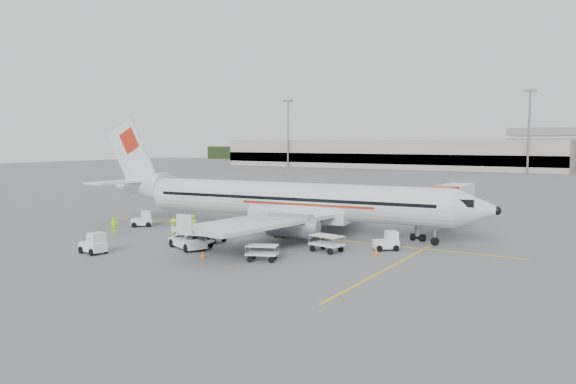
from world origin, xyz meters
name	(u,v)px	position (x,y,z in m)	size (l,w,h in m)	color
ground	(277,234)	(0.00, 0.00, 0.00)	(360.00, 360.00, 0.00)	#56595B
stripe_lead	(277,234)	(0.00, 0.00, 0.01)	(44.00, 0.20, 0.01)	yellow
stripe_cross	(388,268)	(14.00, -8.00, 0.01)	(0.20, 20.00, 0.01)	yellow
terminal_west	(385,154)	(-40.00, 130.00, 4.50)	(110.00, 22.00, 9.00)	gray
treeline	(537,157)	(0.00, 175.00, 3.00)	(300.00, 3.00, 6.00)	black
mast_west	(288,134)	(-70.00, 118.00, 11.00)	(3.20, 1.20, 22.00)	slate
mast_center	(529,132)	(5.00, 118.00, 11.00)	(3.20, 1.20, 22.00)	slate
aircraft	(292,176)	(1.05, 0.92, 5.41)	(39.23, 30.75, 10.81)	silver
jet_bridge	(442,209)	(12.76, 9.36, 2.18)	(3.11, 16.60, 4.36)	silver
belt_loader	(187,232)	(-2.42, -9.69, 1.39)	(5.13, 1.92, 2.78)	silver
tug_fore	(386,241)	(11.51, -2.00, 0.76)	(1.97, 1.13, 1.52)	silver
tug_mid	(93,243)	(-7.38, -14.91, 0.83)	(2.15, 1.23, 1.66)	silver
tug_aft	(142,219)	(-14.28, -3.12, 0.80)	(2.07, 1.18, 1.60)	silver
cart_loaded_a	(198,241)	(-1.79, -9.19, 0.62)	(2.37, 1.40, 1.24)	silver
cart_loaded_b	(211,234)	(-2.70, -6.39, 0.67)	(2.57, 1.52, 1.34)	silver
cart_empty_a	(262,253)	(5.33, -10.46, 0.59)	(2.26, 1.34, 1.18)	silver
cart_empty_b	(327,244)	(7.80, -5.07, 0.67)	(2.55, 1.51, 1.33)	silver
cone_nose	(376,252)	(11.67, -4.36, 0.30)	(0.36, 0.36, 0.59)	#F7570B
cone_port	(370,214)	(2.56, 16.21, 0.28)	(0.35, 0.35, 0.56)	#F7570B
cone_stbd	(203,254)	(1.03, -11.92, 0.28)	(0.34, 0.34, 0.56)	#F7570B
crew_a	(250,225)	(-2.05, -1.50, 0.93)	(0.68, 0.44, 1.86)	#A3E81C
crew_b	(193,224)	(-7.20, -3.47, 0.86)	(0.84, 0.65, 1.72)	#A3E81C
crew_c	(174,229)	(-6.08, -7.30, 0.96)	(1.24, 0.71, 1.92)	#A3E81C
crew_d	(114,226)	(-12.23, -8.52, 0.88)	(1.03, 0.43, 1.76)	#A3E81C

